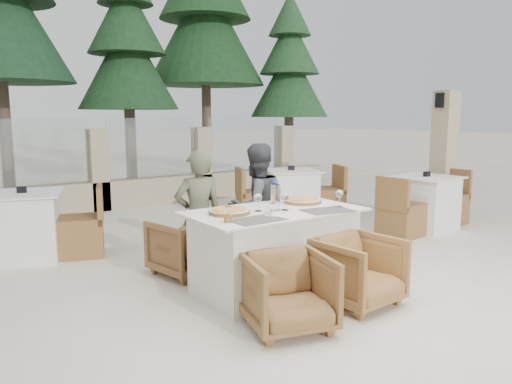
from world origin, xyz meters
TOP-DOWN VIEW (x-y plane):
  - ground at (0.00, 0.00)m, footprint 80.00×80.00m
  - sand_patch at (0.00, 14.00)m, footprint 30.00×16.00m
  - perimeter_wall_far at (0.00, 4.80)m, footprint 10.00×0.34m
  - lantern_pillar at (4.20, 1.00)m, footprint 0.34×0.34m
  - pine_centre at (1.50, 7.20)m, footprint 2.20×2.20m
  - pine_mid_right at (3.80, 7.80)m, footprint 2.99×2.99m
  - pine_far_right at (5.50, 6.50)m, footprint 1.98×1.98m
  - dining_table at (0.09, -0.10)m, footprint 1.60×0.90m
  - placemat_near_left at (-0.29, -0.37)m, footprint 0.46×0.31m
  - placemat_near_right at (0.47, -0.40)m, footprint 0.48×0.36m
  - pizza_left at (-0.34, -0.01)m, footprint 0.45×0.45m
  - pizza_right at (0.54, 0.04)m, footprint 0.49×0.49m
  - water_bottle at (0.10, -0.10)m, footprint 0.09×0.09m
  - wine_glass_centre at (-0.06, -0.06)m, footprint 0.09×0.09m
  - wine_glass_near at (0.16, -0.16)m, footprint 0.08×0.08m
  - wine_glass_corner at (0.69, -0.32)m, footprint 0.08×0.08m
  - beer_glass_left at (-0.54, -0.30)m, footprint 0.08×0.08m
  - beer_glass_right at (0.32, 0.17)m, footprint 0.10×0.10m
  - olive_dish at (-0.07, -0.28)m, footprint 0.13×0.13m
  - armchair_far_left at (-0.36, 0.82)m, footprint 0.74×0.75m
  - armchair_far_right at (0.44, 0.72)m, footprint 0.77×0.78m
  - armchair_near_left at (-0.33, -0.84)m, footprint 0.78×0.79m
  - armchair_near_right at (0.49, -0.78)m, footprint 0.69×0.71m
  - diner_left at (-0.35, 0.54)m, footprint 0.53×0.40m
  - diner_right at (0.32, 0.53)m, footprint 0.66×0.51m
  - bg_table_a at (-1.62, 2.34)m, footprint 1.82×1.30m
  - bg_table_b at (2.32, 2.43)m, footprint 1.82×1.34m
  - bg_table_c at (3.38, 0.69)m, footprint 1.72×0.99m

SIDE VIEW (x-z plane):
  - ground at x=0.00m, z-range 0.00..0.00m
  - sand_patch at x=0.00m, z-range 0.00..0.01m
  - armchair_far_right at x=0.44m, z-range 0.00..0.58m
  - armchair_far_left at x=-0.36m, z-range 0.00..0.58m
  - armchair_near_left at x=-0.33m, z-range 0.00..0.59m
  - armchair_near_right at x=0.49m, z-range 0.00..0.60m
  - dining_table at x=0.09m, z-range 0.00..0.77m
  - bg_table_a at x=-1.62m, z-range 0.00..0.77m
  - bg_table_b at x=2.32m, z-range 0.00..0.77m
  - bg_table_c at x=3.38m, z-range 0.00..0.77m
  - diner_left at x=-0.35m, z-range 0.00..1.30m
  - diner_right at x=0.32m, z-range 0.00..1.34m
  - placemat_near_left at x=-0.29m, z-range 0.77..0.77m
  - placemat_near_right at x=0.47m, z-range 0.77..0.77m
  - olive_dish at x=-0.07m, z-range 0.77..0.81m
  - pizza_left at x=-0.34m, z-range 0.77..0.82m
  - pizza_right at x=0.54m, z-range 0.77..0.82m
  - perimeter_wall_far at x=0.00m, z-range 0.00..1.60m
  - beer_glass_left at x=-0.54m, z-range 0.77..0.90m
  - beer_glass_right at x=0.32m, z-range 0.77..0.93m
  - wine_glass_centre at x=-0.06m, z-range 0.77..0.95m
  - wine_glass_near at x=0.16m, z-range 0.77..0.95m
  - wine_glass_corner at x=0.69m, z-range 0.77..0.95m
  - water_bottle at x=0.10m, z-range 0.77..1.05m
  - lantern_pillar at x=4.20m, z-range 0.00..2.00m
  - pine_far_right at x=5.50m, z-range 0.00..4.50m
  - pine_centre at x=1.50m, z-range 0.00..5.00m
  - pine_mid_right at x=3.80m, z-range 0.00..6.80m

